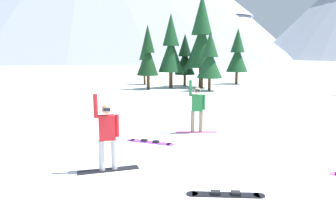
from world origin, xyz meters
TOP-DOWN VIEW (x-y plane):
  - ground_plane at (0.00, 0.00)m, footprint 800.00×800.00m
  - snowboarder_foreground at (-3.12, -0.34)m, footprint 1.51×1.03m
  - snowboarder_midground at (-1.43, 4.17)m, footprint 1.60×0.66m
  - loose_snowboard_near_left at (-0.05, -1.14)m, footprint 1.71×0.54m
  - loose_snowboard_near_right at (-2.79, 2.42)m, footprint 1.77×0.53m
  - pine_tree_young at (-2.35, 18.07)m, footprint 2.08×2.08m
  - pine_tree_twin at (-7.49, 17.97)m, footprint 1.75×1.75m
  - pine_tree_short at (-3.32, 20.29)m, footprint 2.76×2.76m
  - pine_tree_broad at (-9.11, 22.10)m, footprint 1.52×1.52m
  - pine_tree_slender at (-5.01, 21.60)m, footprint 1.94×1.94m
  - pine_tree_leaning at (-5.88, 19.53)m, footprint 2.22×2.22m
  - pine_tree_tall at (-0.31, 24.55)m, footprint 2.14×2.14m
  - peak_west_ridge at (-16.97, 223.65)m, footprint 105.75×105.75m

SIDE VIEW (x-z plane):
  - ground_plane at x=0.00m, z-range 0.00..0.00m
  - loose_snowboard_near_right at x=-2.79m, z-range -0.02..0.07m
  - loose_snowboard_near_left at x=-0.05m, z-range -0.02..0.07m
  - snowboarder_foreground at x=-3.12m, z-range -0.06..1.97m
  - snowboarder_midground at x=-1.43m, z-range -0.06..1.97m
  - pine_tree_broad at x=-9.11m, z-range 0.19..4.35m
  - pine_tree_young at x=-2.35m, z-range 0.22..4.98m
  - pine_tree_slender at x=-5.01m, z-range 0.22..5.00m
  - pine_tree_twin at x=-7.49m, z-range 0.24..5.60m
  - pine_tree_tall at x=-0.31m, z-range 0.25..5.67m
  - pine_tree_leaning at x=-5.88m, z-range 0.28..6.68m
  - pine_tree_short at x=-3.32m, z-range 0.36..8.41m
  - peak_west_ridge at x=-16.97m, z-range 1.04..47.27m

